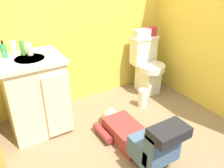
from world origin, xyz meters
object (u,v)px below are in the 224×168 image
object	(u,v)px
person_plumber	(138,137)
bottle_green	(22,48)
tissue_box	(142,33)
bottle_clear	(14,49)
soap_dispenser	(4,51)
toiletry_bag	(151,31)
toilet	(147,66)
bottle_white	(29,49)
vanity_cabinet	(36,95)
faucet	(24,48)
paper_towel_roll	(143,98)

from	to	relation	value
person_plumber	bottle_green	size ratio (longest dim) A/B	7.32
tissue_box	bottle_clear	world-z (taller)	bottle_clear
soap_dispenser	toiletry_bag	bearing A→B (deg)	1.51
toiletry_bag	bottle_clear	world-z (taller)	bottle_clear
tissue_box	toilet	bearing A→B (deg)	-63.57
person_plumber	bottle_white	size ratio (longest dim) A/B	8.86
tissue_box	soap_dispenser	size ratio (longest dim) A/B	1.33
bottle_clear	bottle_green	bearing A→B (deg)	-9.13
vanity_cabinet	faucet	xyz separation A→B (m)	(-0.00, 0.15, 0.45)
person_plumber	tissue_box	bearing A→B (deg)	52.17
tissue_box	bottle_white	size ratio (longest dim) A/B	1.83
toilet	faucet	size ratio (longest dim) A/B	7.50
bottle_green	bottle_white	size ratio (longest dim) A/B	1.21
bottle_clear	person_plumber	bearing A→B (deg)	-50.72
bottle_clear	soap_dispenser	bearing A→B (deg)	176.04
soap_dispenser	vanity_cabinet	bearing A→B (deg)	-33.10
bottle_clear	bottle_green	size ratio (longest dim) A/B	1.01
vanity_cabinet	toiletry_bag	xyz separation A→B (m)	(1.62, 0.17, 0.39)
toilet	tissue_box	xyz separation A→B (m)	(-0.05, 0.09, 0.43)
toiletry_bag	bottle_clear	xyz separation A→B (m)	(-1.72, -0.05, 0.09)
toilet	paper_towel_roll	size ratio (longest dim) A/B	3.16
toilet	bottle_white	bearing A→B (deg)	-179.46
tissue_box	bottle_green	size ratio (longest dim) A/B	1.51
soap_dispenser	bottle_white	size ratio (longest dim) A/B	1.38
vanity_cabinet	bottle_green	world-z (taller)	bottle_green
toilet	bottle_white	world-z (taller)	bottle_white
vanity_cabinet	soap_dispenser	xyz separation A→B (m)	(-0.19, 0.13, 0.47)
person_plumber	faucet	bearing A→B (deg)	124.79
soap_dispenser	paper_towel_roll	distance (m)	1.64
soap_dispenser	bottle_clear	size ratio (longest dim) A/B	1.13
vanity_cabinet	paper_towel_roll	bearing A→B (deg)	-11.03
faucet	paper_towel_roll	bearing A→B (deg)	-17.46
toilet	bottle_clear	size ratio (longest dim) A/B	5.09
faucet	toiletry_bag	xyz separation A→B (m)	(1.62, 0.03, -0.06)
soap_dispenser	bottle_white	world-z (taller)	soap_dispenser
vanity_cabinet	tissue_box	xyz separation A→B (m)	(1.47, 0.17, 0.38)
person_plumber	bottle_clear	size ratio (longest dim) A/B	7.23
bottle_clear	bottle_white	size ratio (longest dim) A/B	1.23
vanity_cabinet	soap_dispenser	distance (m)	0.52
tissue_box	soap_dispenser	world-z (taller)	soap_dispenser
person_plumber	paper_towel_roll	size ratio (longest dim) A/B	4.49
faucet	person_plumber	size ratio (longest dim) A/B	0.09
toilet	tissue_box	world-z (taller)	tissue_box
toilet	paper_towel_roll	bearing A→B (deg)	-133.20
faucet	bottle_green	distance (m)	0.05
faucet	soap_dispenser	bearing A→B (deg)	-173.99
toilet	bottle_white	xyz separation A→B (m)	(-1.48, -0.01, 0.51)
bottle_clear	toiletry_bag	bearing A→B (deg)	1.80
vanity_cabinet	bottle_white	distance (m)	0.47
toiletry_bag	bottle_clear	size ratio (longest dim) A/B	0.84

